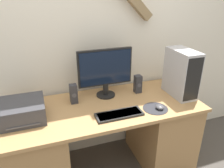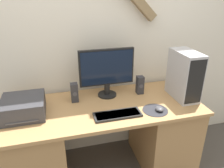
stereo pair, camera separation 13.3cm
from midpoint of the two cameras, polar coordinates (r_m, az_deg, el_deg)
wall_back at (r=2.13m, az=-3.09°, el=14.28°), size 6.40×0.13×2.71m
desk at (r=2.16m, az=-0.21°, el=-14.08°), size 1.74×0.73×0.76m
monitor at (r=2.02m, az=0.52°, el=3.63°), size 0.52×0.18×0.46m
keyboard at (r=1.80m, az=3.59°, el=-8.00°), size 0.39×0.14×0.02m
mousepad at (r=1.93m, az=13.17°, el=-6.72°), size 0.22×0.22×0.00m
mouse at (r=1.91m, az=14.28°, el=-6.37°), size 0.07×0.08×0.04m
computer_tower at (r=2.13m, az=20.13°, el=2.12°), size 0.18×0.35×0.45m
printer at (r=1.90m, az=-20.28°, el=-5.71°), size 0.34×0.34×0.15m
speaker_left at (r=2.00m, az=-7.92°, el=-2.24°), size 0.06×0.07×0.18m
speaker_right at (r=2.16m, az=9.06°, el=-0.26°), size 0.06×0.07×0.18m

